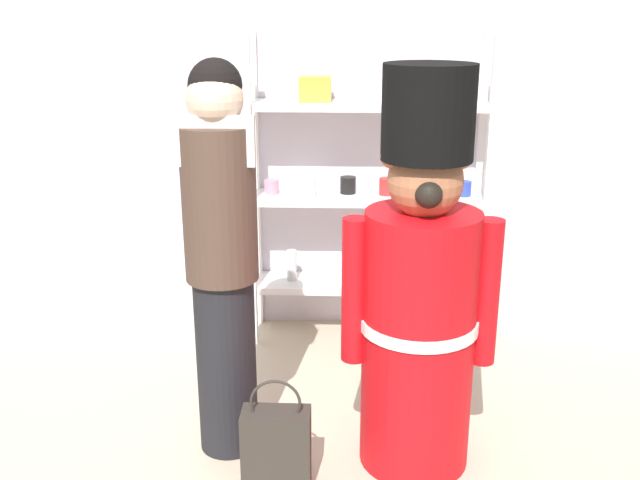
{
  "coord_description": "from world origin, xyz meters",
  "views": [
    {
      "loc": [
        0.27,
        -2.05,
        1.9
      ],
      "look_at": [
        0.16,
        0.73,
        1.0
      ],
      "focal_mm": 40.12,
      "sensor_mm": 36.0,
      "label": 1
    }
  ],
  "objects_px": {
    "person_shopper": "(222,253)",
    "shopping_bag": "(276,449)",
    "merchandise_shelf": "(368,189)",
    "teddy_bear_guard": "(420,298)"
  },
  "relations": [
    {
      "from": "teddy_bear_guard",
      "to": "shopping_bag",
      "type": "distance_m",
      "value": 0.85
    },
    {
      "from": "merchandise_shelf",
      "to": "teddy_bear_guard",
      "type": "distance_m",
      "value": 1.31
    },
    {
      "from": "merchandise_shelf",
      "to": "shopping_bag",
      "type": "distance_m",
      "value": 1.73
    },
    {
      "from": "merchandise_shelf",
      "to": "person_shopper",
      "type": "xyz_separation_m",
      "value": [
        -0.64,
        -1.21,
        0.01
      ]
    },
    {
      "from": "person_shopper",
      "to": "merchandise_shelf",
      "type": "bearing_deg",
      "value": 62.11
    },
    {
      "from": "person_shopper",
      "to": "shopping_bag",
      "type": "relative_size",
      "value": 3.42
    },
    {
      "from": "person_shopper",
      "to": "shopping_bag",
      "type": "bearing_deg",
      "value": -51.38
    },
    {
      "from": "teddy_bear_guard",
      "to": "person_shopper",
      "type": "xyz_separation_m",
      "value": [
        -0.83,
        0.07,
        0.16
      ]
    },
    {
      "from": "shopping_bag",
      "to": "person_shopper",
      "type": "bearing_deg",
      "value": 128.62
    },
    {
      "from": "shopping_bag",
      "to": "merchandise_shelf",
      "type": "bearing_deg",
      "value": 75.44
    }
  ]
}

